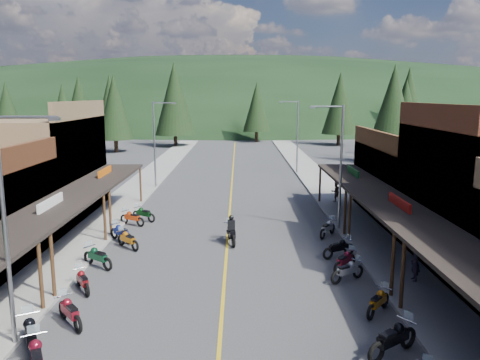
{
  "coord_description": "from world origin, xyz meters",
  "views": [
    {
      "loc": [
        0.67,
        -20.99,
        8.59
      ],
      "look_at": [
        0.76,
        9.74,
        3.0
      ],
      "focal_mm": 35.0,
      "sensor_mm": 36.0,
      "label": 1
    }
  ],
  "objects_px": {
    "streetlight_1": "(156,141)",
    "pine_11": "(393,107)",
    "pine_3": "(257,107)",
    "bike_east_9": "(339,247)",
    "bike_west_5": "(30,334)",
    "bike_west_7": "(83,280)",
    "bike_east_5": "(393,338)",
    "pine_0": "(7,107)",
    "bike_east_8": "(345,260)",
    "pine_9": "(405,111)",
    "streetlight_2": "(339,162)",
    "pine_4": "(340,103)",
    "bike_west_12": "(144,213)",
    "pine_5": "(408,98)",
    "pine_8": "(63,116)",
    "streetlight_3": "(296,134)",
    "pine_1": "(110,102)",
    "bike_east_6": "(378,301)",
    "bike_east_7": "(347,270)",
    "pedestrian_east_b": "(336,191)",
    "pedestrian_east_a": "(415,263)",
    "bike_west_11": "(132,217)",
    "bike_west_4": "(37,357)",
    "bike_west_8": "(97,256)",
    "pine_2": "(175,99)",
    "bike_west_9": "(128,239)",
    "pine_7": "(79,102)",
    "rider_on_bike": "(231,232)",
    "bike_west_6": "(70,311)",
    "pine_10": "(114,107)",
    "shop_east_3": "(424,182)",
    "bike_west_10": "(121,232)",
    "streetlight_0": "(9,222)",
    "shop_west_3": "(32,169)",
    "bike_east_10": "(328,227)"
  },
  "relations": [
    {
      "from": "streetlight_2",
      "to": "pine_11",
      "type": "height_order",
      "value": "pine_11"
    },
    {
      "from": "bike_west_7",
      "to": "pine_3",
      "type": "bearing_deg",
      "value": 49.13
    },
    {
      "from": "pine_4",
      "to": "bike_west_11",
      "type": "distance_m",
      "value": 56.72
    },
    {
      "from": "pine_4",
      "to": "pine_9",
      "type": "relative_size",
      "value": 1.16
    },
    {
      "from": "pine_2",
      "to": "bike_west_10",
      "type": "xyz_separation_m",
      "value": [
        3.69,
        -52.27,
        -7.39
      ]
    },
    {
      "from": "pine_5",
      "to": "pine_8",
      "type": "bearing_deg",
      "value": -150.26
    },
    {
      "from": "bike_east_7",
      "to": "streetlight_3",
      "type": "bearing_deg",
      "value": 145.72
    },
    {
      "from": "bike_west_11",
      "to": "rider_on_bike",
      "type": "xyz_separation_m",
      "value": [
        6.7,
        -3.88,
        0.14
      ]
    },
    {
      "from": "streetlight_2",
      "to": "pine_0",
      "type": "relative_size",
      "value": 0.73
    },
    {
      "from": "pine_3",
      "to": "bike_west_10",
      "type": "relative_size",
      "value": 5.23
    },
    {
      "from": "pedestrian_east_b",
      "to": "pine_9",
      "type": "bearing_deg",
      "value": -140.9
    },
    {
      "from": "pine_3",
      "to": "bike_east_9",
      "type": "distance_m",
      "value": 63.36
    },
    {
      "from": "pine_9",
      "to": "bike_east_5",
      "type": "bearing_deg",
      "value": -109.4
    },
    {
      "from": "streetlight_0",
      "to": "streetlight_2",
      "type": "height_order",
      "value": "same"
    },
    {
      "from": "pine_11",
      "to": "bike_west_8",
      "type": "distance_m",
      "value": 45.57
    },
    {
      "from": "bike_east_6",
      "to": "pedestrian_east_b",
      "type": "height_order",
      "value": "pedestrian_east_b"
    },
    {
      "from": "bike_west_4",
      "to": "bike_west_8",
      "type": "bearing_deg",
      "value": 68.56
    },
    {
      "from": "bike_west_12",
      "to": "pedestrian_east_a",
      "type": "bearing_deg",
      "value": -94.35
    },
    {
      "from": "bike_west_11",
      "to": "pedestrian_east_a",
      "type": "height_order",
      "value": "pedestrian_east_a"
    },
    {
      "from": "bike_west_5",
      "to": "bike_east_9",
      "type": "distance_m",
      "value": 15.52
    },
    {
      "from": "bike_west_4",
      "to": "bike_west_8",
      "type": "distance_m",
      "value": 9.36
    },
    {
      "from": "bike_east_10",
      "to": "pine_2",
      "type": "bearing_deg",
      "value": 141.72
    },
    {
      "from": "streetlight_1",
      "to": "pine_11",
      "type": "distance_m",
      "value": 31.46
    },
    {
      "from": "streetlight_3",
      "to": "pine_1",
      "type": "bearing_deg",
      "value": 127.73
    },
    {
      "from": "pine_4",
      "to": "bike_west_12",
      "type": "xyz_separation_m",
      "value": [
        -23.9,
        -49.66,
        -6.67
      ]
    },
    {
      "from": "streetlight_2",
      "to": "bike_east_8",
      "type": "height_order",
      "value": "streetlight_2"
    },
    {
      "from": "bike_west_5",
      "to": "bike_west_6",
      "type": "xyz_separation_m",
      "value": [
        0.66,
        1.85,
        -0.06
      ]
    },
    {
      "from": "shop_west_3",
      "to": "pine_5",
      "type": "bearing_deg",
      "value": 51.79
    },
    {
      "from": "streetlight_2",
      "to": "pine_4",
      "type": "distance_m",
      "value": 53.23
    },
    {
      "from": "bike_west_5",
      "to": "pine_9",
      "type": "bearing_deg",
      "value": 31.48
    },
    {
      "from": "pine_0",
      "to": "bike_west_7",
      "type": "relative_size",
      "value": 5.77
    },
    {
      "from": "streetlight_0",
      "to": "pedestrian_east_a",
      "type": "bearing_deg",
      "value": 18.98
    },
    {
      "from": "pine_3",
      "to": "pine_9",
      "type": "bearing_deg",
      "value": -46.4
    },
    {
      "from": "pine_7",
      "to": "rider_on_bike",
      "type": "height_order",
      "value": "pine_7"
    },
    {
      "from": "pine_9",
      "to": "rider_on_bike",
      "type": "xyz_separation_m",
      "value": [
        -23.75,
        -39.62,
        -5.67
      ]
    },
    {
      "from": "pine_2",
      "to": "bike_west_9",
      "type": "distance_m",
      "value": 54.23
    },
    {
      "from": "pine_3",
      "to": "bike_west_5",
      "type": "distance_m",
      "value": 73.37
    },
    {
      "from": "pine_4",
      "to": "bike_west_11",
      "type": "xyz_separation_m",
      "value": [
        -24.45,
        -50.74,
        -6.66
      ]
    },
    {
      "from": "pine_10",
      "to": "rider_on_bike",
      "type": "height_order",
      "value": "pine_10"
    },
    {
      "from": "bike_west_5",
      "to": "bike_east_8",
      "type": "xyz_separation_m",
      "value": [
        12.3,
        7.45,
        -0.1
      ]
    },
    {
      "from": "bike_west_5",
      "to": "bike_east_9",
      "type": "xyz_separation_m",
      "value": [
        12.4,
        9.34,
        -0.09
      ]
    },
    {
      "from": "bike_west_6",
      "to": "shop_east_3",
      "type": "bearing_deg",
      "value": -0.71
    },
    {
      "from": "bike_west_7",
      "to": "bike_east_5",
      "type": "relative_size",
      "value": 0.82
    },
    {
      "from": "shop_east_3",
      "to": "bike_east_9",
      "type": "bearing_deg",
      "value": -132.73
    },
    {
      "from": "bike_west_7",
      "to": "bike_east_8",
      "type": "bearing_deg",
      "value": -20.71
    },
    {
      "from": "bike_west_5",
      "to": "bike_west_12",
      "type": "bearing_deg",
      "value": 60.47
    },
    {
      "from": "bike_east_6",
      "to": "bike_east_7",
      "type": "bearing_deg",
      "value": 137.35
    },
    {
      "from": "bike_west_11",
      "to": "pine_5",
      "type": "bearing_deg",
      "value": -2.57
    },
    {
      "from": "streetlight_1",
      "to": "bike_east_5",
      "type": "bearing_deg",
      "value": -66.04
    },
    {
      "from": "pine_8",
      "to": "bike_west_6",
      "type": "relative_size",
      "value": 4.72
    }
  ]
}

